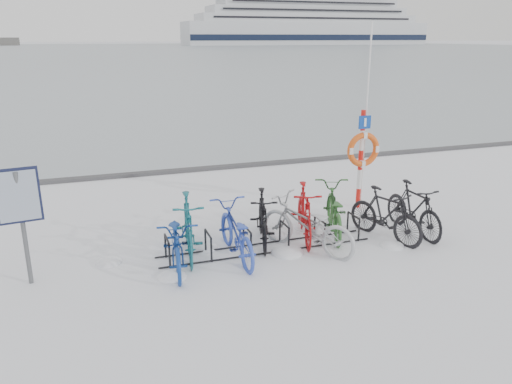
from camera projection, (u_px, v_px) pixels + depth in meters
ground at (266, 249)px, 9.18m from camera, size 900.00×900.00×0.00m
ice_sheet at (90, 50)px, 149.28m from camera, size 400.00×298.00×0.02m
quay_edge at (197, 169)px, 14.49m from camera, size 400.00×0.25×0.10m
bike_rack at (266, 240)px, 9.12m from camera, size 4.00×0.48×0.46m
info_board at (19, 202)px, 7.48m from camera, size 0.65×0.32×1.88m
lifebuoy_station at (363, 150)px, 10.97m from camera, size 0.78×0.22×4.03m
cruise_ferry at (307, 21)px, 246.06m from camera, size 123.45×23.31×40.56m
bike_0 at (177, 240)px, 8.35m from camera, size 0.87×1.91×0.96m
bike_1 at (188, 225)px, 8.81m from camera, size 0.78×1.90×1.11m
bike_2 at (236, 230)px, 8.72m from camera, size 0.67×1.89×0.99m
bike_3 at (263, 217)px, 9.33m from camera, size 0.92×1.77×1.02m
bike_4 at (307, 223)px, 8.98m from camera, size 1.65×2.03×1.04m
bike_5 at (304, 212)px, 9.52m from camera, size 1.00×1.87×1.08m
bike_6 at (334, 208)px, 9.80m from camera, size 1.29×2.03×1.01m
bike_7 at (386, 213)px, 9.52m from camera, size 1.01×1.77×1.03m
bike_8 at (414, 207)px, 9.81m from camera, size 0.52×1.75×1.04m
snow_drifts at (267, 249)px, 9.15m from camera, size 6.01×1.80×0.21m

